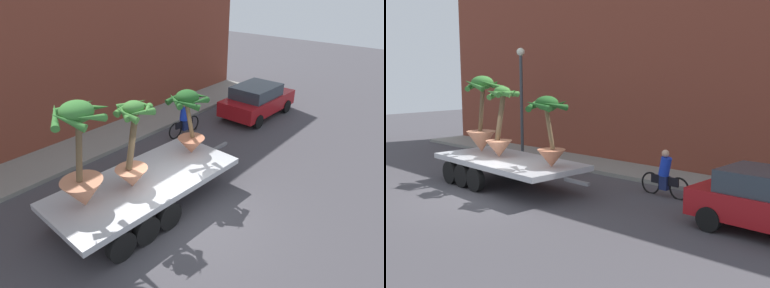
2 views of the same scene
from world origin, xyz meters
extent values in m
plane|color=#423F44|center=(0.00, 0.00, 0.00)|extent=(60.00, 60.00, 0.00)
cube|color=gray|center=(0.00, 6.10, 0.07)|extent=(24.00, 2.20, 0.15)
cube|color=brown|center=(0.00, 7.80, 4.79)|extent=(24.00, 1.20, 9.57)
cube|color=#B7BABF|center=(-0.46, 1.41, 0.89)|extent=(5.84, 2.81, 0.18)
cylinder|color=black|center=(-2.23, 2.68, 0.40)|extent=(0.81, 0.26, 0.80)
cylinder|color=black|center=(-2.35, 0.31, 0.40)|extent=(0.81, 0.26, 0.80)
cylinder|color=black|center=(-1.43, 2.64, 0.40)|extent=(0.81, 0.26, 0.80)
cylinder|color=black|center=(-1.55, 0.27, 0.40)|extent=(0.81, 0.26, 0.80)
cylinder|color=black|center=(-0.63, 2.61, 0.40)|extent=(0.81, 0.26, 0.80)
cylinder|color=black|center=(-0.75, 0.23, 0.40)|extent=(0.81, 0.26, 0.80)
cube|color=slate|center=(2.90, 1.25, 0.74)|extent=(1.00, 0.15, 0.10)
cone|color=tan|center=(-0.96, 1.40, 1.27)|extent=(0.91, 0.91, 0.59)
cylinder|color=brown|center=(-0.84, 1.40, 2.42)|extent=(0.59, 0.18, 1.70)
ellipsoid|color=#428438|center=(-0.71, 1.40, 3.28)|extent=(0.57, 0.57, 0.35)
cone|color=#428438|center=(-0.33, 1.39, 3.24)|extent=(0.22, 0.79, 0.32)
cone|color=#428438|center=(-0.49, 1.73, 3.24)|extent=(0.79, 0.61, 0.34)
cone|color=#428438|center=(-0.80, 1.71, 3.23)|extent=(0.71, 0.38, 0.35)
cone|color=#428438|center=(-0.99, 1.47, 3.21)|extent=(0.35, 0.65, 0.39)
cone|color=#428438|center=(-1.02, 1.30, 3.20)|extent=(0.39, 0.71, 0.44)
cone|color=#428438|center=(-0.75, 1.03, 3.24)|extent=(0.78, 0.28, 0.32)
cone|color=#428438|center=(-0.49, 1.11, 3.24)|extent=(0.71, 0.62, 0.32)
cone|color=#C17251|center=(1.64, 1.44, 1.26)|extent=(0.89, 0.89, 0.56)
cylinder|color=brown|center=(1.55, 1.44, 2.26)|extent=(0.45, 0.14, 1.44)
ellipsoid|color=#235B23|center=(1.45, 1.44, 2.98)|extent=(0.73, 0.73, 0.46)
cone|color=#235B23|center=(1.89, 1.35, 2.94)|extent=(0.37, 0.94, 0.38)
cone|color=#235B23|center=(1.54, 1.89, 2.92)|extent=(0.96, 0.37, 0.47)
cone|color=#235B23|center=(1.08, 1.61, 2.94)|extent=(0.53, 0.84, 0.36)
cone|color=#235B23|center=(1.06, 1.19, 2.93)|extent=(0.67, 0.91, 0.42)
cone|color=#235B23|center=(1.54, 0.99, 2.94)|extent=(0.95, 0.37, 0.38)
cone|color=tan|center=(-2.35, 1.65, 1.37)|extent=(1.08, 1.08, 0.77)
cylinder|color=brown|center=(-2.27, 1.65, 2.65)|extent=(0.43, 0.15, 1.79)
ellipsoid|color=#387A33|center=(-2.18, 1.65, 3.54)|extent=(0.81, 0.81, 0.50)
cone|color=#387A33|center=(-1.65, 1.66, 3.49)|extent=(0.21, 1.09, 0.49)
cone|color=#387A33|center=(-1.97, 2.08, 3.51)|extent=(0.96, 0.61, 0.37)
cone|color=#387A33|center=(-2.59, 1.90, 3.49)|extent=(0.68, 0.94, 0.44)
cone|color=#387A33|center=(-2.54, 1.44, 3.47)|extent=(0.61, 0.83, 0.49)
cone|color=#387A33|center=(-2.09, 1.22, 3.47)|extent=(0.93, 0.39, 0.48)
torus|color=black|center=(4.73, 3.96, 0.34)|extent=(0.74, 0.10, 0.74)
torus|color=black|center=(3.63, 4.01, 0.34)|extent=(0.74, 0.10, 0.74)
cube|color=black|center=(4.18, 3.99, 0.52)|extent=(1.04, 0.11, 0.28)
cylinder|color=#1938C6|center=(4.18, 3.99, 0.97)|extent=(0.46, 0.36, 0.65)
sphere|color=tan|center=(4.18, 3.99, 1.39)|extent=(0.24, 0.24, 0.24)
cube|color=navy|center=(4.18, 3.99, 0.44)|extent=(0.29, 0.25, 0.44)
cylinder|color=black|center=(6.89, 3.65, 0.32)|extent=(0.64, 0.22, 0.64)
cylinder|color=black|center=(6.85, 1.85, 0.32)|extent=(0.64, 0.22, 0.64)
cylinder|color=#383D42|center=(-4.32, 5.30, 2.40)|extent=(0.14, 0.14, 4.50)
sphere|color=#EAEACC|center=(-4.32, 5.30, 4.80)|extent=(0.36, 0.36, 0.36)
camera|label=1|loc=(-6.11, -5.13, 6.41)|focal=32.12mm
camera|label=2|loc=(12.27, -8.72, 3.98)|focal=44.60mm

